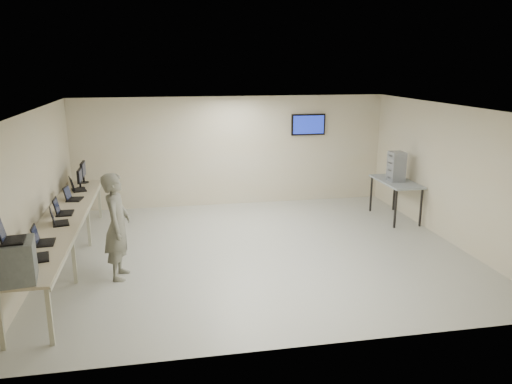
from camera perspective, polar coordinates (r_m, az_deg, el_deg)
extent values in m
cube|color=beige|center=(9.94, 0.22, -6.72)|extent=(8.00, 7.00, 0.01)
cube|color=white|center=(9.30, 0.23, 9.59)|extent=(8.00, 7.00, 0.01)
cube|color=beige|center=(12.91, -2.73, 4.68)|extent=(8.00, 0.01, 2.80)
cube|color=beige|center=(6.26, 6.34, -6.11)|extent=(8.00, 0.01, 2.80)
cube|color=beige|center=(9.62, -23.87, 0.04)|extent=(0.01, 7.00, 2.80)
cube|color=beige|center=(10.99, 21.18, 1.98)|extent=(0.01, 7.00, 2.80)
cube|color=black|center=(13.22, 5.94, 7.70)|extent=(0.15, 0.04, 0.15)
cube|color=black|center=(13.18, 5.99, 7.68)|extent=(0.90, 0.06, 0.55)
cube|color=navy|center=(13.14, 6.04, 7.66)|extent=(0.82, 0.01, 0.47)
cube|color=#BAAB9A|center=(9.67, -21.25, -2.83)|extent=(0.75, 6.00, 0.04)
cube|color=#B2B098|center=(9.61, -19.04, -2.92)|extent=(0.02, 6.00, 0.06)
cube|color=#B2B098|center=(7.32, -27.22, -12.84)|extent=(0.06, 0.06, 0.86)
cube|color=#B2B098|center=(7.17, -22.52, -12.89)|extent=(0.06, 0.06, 0.86)
cube|color=#B2B098|center=(9.04, -23.86, -7.30)|extent=(0.06, 0.06, 0.86)
cube|color=#B2B098|center=(8.92, -20.08, -7.22)|extent=(0.06, 0.06, 0.86)
cube|color=#B2B098|center=(10.70, -21.78, -3.78)|extent=(0.06, 0.06, 0.86)
cube|color=#B2B098|center=(10.60, -18.60, -3.67)|extent=(0.06, 0.06, 0.86)
cube|color=#B2B098|center=(12.54, -20.17, -1.04)|extent=(0.06, 0.06, 0.86)
cube|color=#B2B098|center=(12.45, -17.45, -0.92)|extent=(0.06, 0.06, 0.86)
cube|color=slate|center=(7.05, -25.74, -7.14)|extent=(0.53, 0.58, 0.54)
cube|color=black|center=(6.96, -25.99, -4.99)|extent=(0.31, 0.40, 0.02)
cube|color=black|center=(6.96, -27.17, -3.89)|extent=(0.12, 0.35, 0.26)
cube|color=#141A31|center=(6.95, -27.05, -3.89)|extent=(0.09, 0.31, 0.22)
cube|color=black|center=(7.80, -23.64, -6.91)|extent=(0.37, 0.45, 0.02)
cube|color=black|center=(7.78, -24.79, -5.85)|extent=(0.15, 0.38, 0.29)
cube|color=#141A31|center=(7.78, -24.67, -5.85)|extent=(0.12, 0.34, 0.24)
cube|color=black|center=(8.39, -22.94, -5.35)|extent=(0.30, 0.39, 0.02)
cube|color=black|center=(8.38, -23.94, -4.44)|extent=(0.10, 0.36, 0.27)
cube|color=#141A31|center=(8.37, -23.84, -4.43)|extent=(0.08, 0.31, 0.22)
cube|color=black|center=(9.29, -21.41, -3.34)|extent=(0.34, 0.41, 0.02)
cube|color=black|center=(9.27, -22.28, -2.54)|extent=(0.15, 0.35, 0.26)
cube|color=#141A31|center=(9.27, -22.19, -2.54)|extent=(0.12, 0.30, 0.21)
cube|color=black|center=(9.87, -20.98, -2.28)|extent=(0.29, 0.40, 0.02)
cube|color=black|center=(9.86, -21.86, -1.46)|extent=(0.09, 0.37, 0.28)
cube|color=#141A31|center=(9.85, -21.77, -1.46)|extent=(0.06, 0.32, 0.23)
cube|color=black|center=(10.80, -20.00, -0.79)|extent=(0.31, 0.40, 0.02)
cube|color=black|center=(10.79, -20.77, -0.08)|extent=(0.11, 0.36, 0.27)
cube|color=#141A31|center=(10.78, -20.69, -0.07)|extent=(0.09, 0.31, 0.22)
cube|color=black|center=(11.56, -19.58, 0.22)|extent=(0.37, 0.44, 0.02)
cube|color=black|center=(11.55, -20.31, 0.90)|extent=(0.18, 0.36, 0.27)
cube|color=#141A31|center=(11.55, -20.23, 0.90)|extent=(0.14, 0.32, 0.23)
cylinder|color=black|center=(11.77, -19.41, 0.44)|extent=(0.19, 0.19, 0.01)
cube|color=black|center=(11.75, -19.45, 0.84)|extent=(0.04, 0.03, 0.15)
cube|color=black|center=(11.71, -19.53, 1.76)|extent=(0.05, 0.43, 0.29)
cube|color=#141A31|center=(11.70, -19.40, 1.77)|extent=(0.00, 0.40, 0.25)
cylinder|color=black|center=(12.29, -19.06, 1.05)|extent=(0.22, 0.22, 0.02)
cube|color=black|center=(12.27, -19.09, 1.48)|extent=(0.04, 0.03, 0.17)
cube|color=black|center=(12.22, -19.18, 2.48)|extent=(0.05, 0.49, 0.33)
cube|color=#141A31|center=(12.22, -19.04, 2.49)|extent=(0.00, 0.45, 0.28)
imported|color=slate|center=(8.77, -15.56, -3.80)|extent=(0.52, 0.72, 1.84)
cube|color=gray|center=(12.17, 15.73, 1.16)|extent=(0.72, 1.54, 0.04)
cube|color=black|center=(11.57, 15.64, -1.88)|extent=(0.04, 0.04, 0.88)
cube|color=black|center=(12.74, 13.02, -0.23)|extent=(0.04, 0.04, 0.88)
cube|color=black|center=(11.85, 18.33, -1.70)|extent=(0.04, 0.04, 0.88)
cube|color=black|center=(12.99, 15.52, -0.10)|extent=(0.04, 0.04, 0.88)
cube|color=gray|center=(12.14, 15.67, 1.64)|extent=(0.33, 0.36, 0.17)
cube|color=gray|center=(12.10, 15.73, 2.44)|extent=(0.33, 0.36, 0.17)
cube|color=gray|center=(12.07, 15.78, 3.23)|extent=(0.33, 0.36, 0.17)
cube|color=gray|center=(12.04, 15.84, 4.04)|extent=(0.33, 0.36, 0.17)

